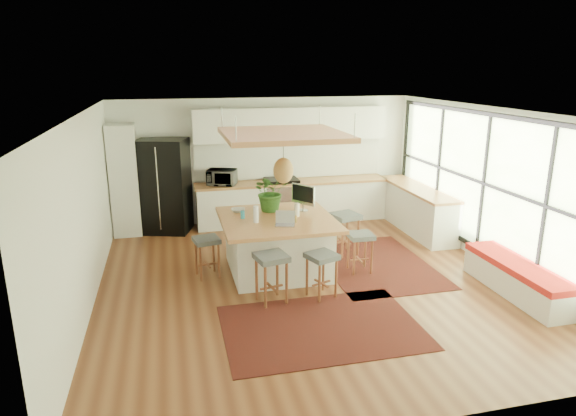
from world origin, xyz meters
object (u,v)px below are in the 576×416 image
object	(u,v)px
stool_near_left	(271,279)
microwave	(222,175)
stool_near_right	(321,274)
stool_right_back	(345,235)
island	(277,244)
stool_right_front	(360,252)
monitor	(303,196)
laptop	(285,218)
fridge	(164,188)
island_plant	(271,195)
stool_left_side	(207,256)

from	to	relation	value
stool_near_left	microwave	xyz separation A→B (m)	(-0.28, 3.78, 0.77)
stool_near_right	stool_right_back	size ratio (longest dim) A/B	0.89
island	stool_right_front	size ratio (longest dim) A/B	2.75
stool_right_back	microwave	xyz separation A→B (m)	(-1.98, 2.17, 0.77)
monitor	microwave	bearing A→B (deg)	171.34
island	laptop	world-z (taller)	laptop
stool_near_left	monitor	xyz separation A→B (m)	(0.86, 1.44, 0.83)
microwave	stool_near_right	bearing A→B (deg)	-54.22
microwave	laptop	bearing A→B (deg)	-57.69
stool_right_front	monitor	size ratio (longest dim) A/B	1.33
stool_near_right	stool_right_back	xyz separation A→B (m)	(0.94, 1.61, 0.00)
stool_right_back	monitor	xyz separation A→B (m)	(-0.84, -0.17, 0.83)
fridge	stool_near_right	distance (m)	4.41
fridge	stool_right_front	xyz separation A→B (m)	(3.14, -3.00, -0.57)
stool_near_left	island_plant	xyz separation A→B (m)	(0.33, 1.58, 0.85)
monitor	fridge	bearing A→B (deg)	-169.55
laptop	monitor	xyz separation A→B (m)	(0.49, 0.73, 0.14)
stool_near_left	stool_near_right	distance (m)	0.76
stool_near_right	island	bearing A→B (deg)	110.66
laptop	island_plant	xyz separation A→B (m)	(-0.04, 0.87, 0.15)
laptop	microwave	bearing A→B (deg)	117.94
island	stool_right_front	xyz separation A→B (m)	(1.34, -0.36, -0.11)
stool_right_back	laptop	xyz separation A→B (m)	(-1.34, -0.90, 0.70)
stool_right_front	microwave	xyz separation A→B (m)	(-1.95, 3.01, 0.77)
stool_near_right	island_plant	xyz separation A→B (m)	(-0.43, 1.59, 0.85)
stool_near_right	island_plant	bearing A→B (deg)	105.31
island	stool_right_back	size ratio (longest dim) A/B	2.40
stool_right_back	fridge	bearing A→B (deg)	145.84
stool_near_right	stool_left_side	size ratio (longest dim) A/B	1.03
stool_near_right	laptop	world-z (taller)	laptop
stool_right_back	island_plant	size ratio (longest dim) A/B	1.10
monitor	stool_left_side	bearing A→B (deg)	-115.24
stool_near_right	laptop	distance (m)	1.07
fridge	stool_right_front	bearing A→B (deg)	-26.19
stool_near_right	stool_right_front	world-z (taller)	stool_near_right
monitor	stool_near_right	bearing A→B (deg)	-38.69
stool_near_left	microwave	distance (m)	3.87
stool_left_side	island_plant	distance (m)	1.50
stool_right_front	stool_left_side	world-z (taller)	stool_right_front
stool_right_front	stool_left_side	distance (m)	2.53
fridge	island	bearing A→B (deg)	-38.11
fridge	stool_right_back	distance (m)	3.88
stool_near_right	stool_left_side	distance (m)	1.97
island	island_plant	distance (m)	0.87
stool_left_side	island_plant	xyz separation A→B (m)	(1.16, 0.42, 0.85)
island	monitor	size ratio (longest dim) A/B	3.65
monitor	stool_right_front	bearing A→B (deg)	15.42
stool_left_side	laptop	bearing A→B (deg)	-20.53
stool_near_right	microwave	xyz separation A→B (m)	(-1.04, 3.78, 0.77)
laptop	island_plant	bearing A→B (deg)	108.77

